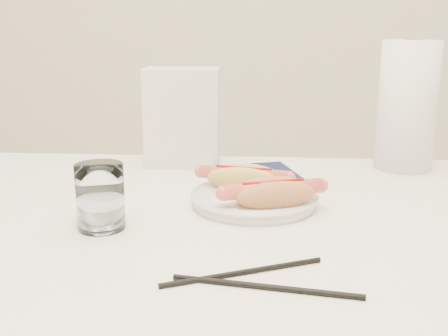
# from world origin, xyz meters

# --- Properties ---
(table) EXTENTS (1.20, 0.80, 0.75)m
(table) POSITION_xyz_m (0.00, 0.00, 0.69)
(table) COLOR white
(table) RESTS_ON ground
(plate) EXTENTS (0.25, 0.25, 0.02)m
(plate) POSITION_xyz_m (0.06, 0.05, 0.76)
(plate) COLOR silver
(plate) RESTS_ON table
(hotdog_left) EXTENTS (0.16, 0.08, 0.04)m
(hotdog_left) POSITION_xyz_m (0.04, 0.09, 0.79)
(hotdog_left) COLOR #D0AE53
(hotdog_left) RESTS_ON plate
(hotdog_right) EXTENTS (0.16, 0.10, 0.05)m
(hotdog_right) POSITION_xyz_m (0.09, -0.00, 0.79)
(hotdog_right) COLOR #BA7548
(hotdog_right) RESTS_ON plate
(water_glass) EXTENTS (0.07, 0.07, 0.10)m
(water_glass) POSITION_xyz_m (-0.16, -0.07, 0.80)
(water_glass) COLOR white
(water_glass) RESTS_ON table
(chopstick_near) EXTENTS (0.20, 0.09, 0.01)m
(chopstick_near) POSITION_xyz_m (0.05, -0.22, 0.75)
(chopstick_near) COLOR black
(chopstick_near) RESTS_ON table
(chopstick_far) EXTENTS (0.22, 0.04, 0.01)m
(chopstick_far) POSITION_xyz_m (0.08, -0.25, 0.75)
(chopstick_far) COLOR black
(chopstick_far) RESTS_ON table
(napkin_box) EXTENTS (0.16, 0.09, 0.21)m
(napkin_box) POSITION_xyz_m (-0.10, 0.32, 0.85)
(napkin_box) COLOR silver
(napkin_box) RESTS_ON table
(navy_napkin) EXTENTS (0.19, 0.19, 0.01)m
(navy_napkin) POSITION_xyz_m (0.07, 0.23, 0.75)
(navy_napkin) COLOR #12183A
(navy_napkin) RESTS_ON table
(paper_towel_roll) EXTENTS (0.13, 0.13, 0.27)m
(paper_towel_roll) POSITION_xyz_m (0.38, 0.32, 0.88)
(paper_towel_roll) COLOR white
(paper_towel_roll) RESTS_ON table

